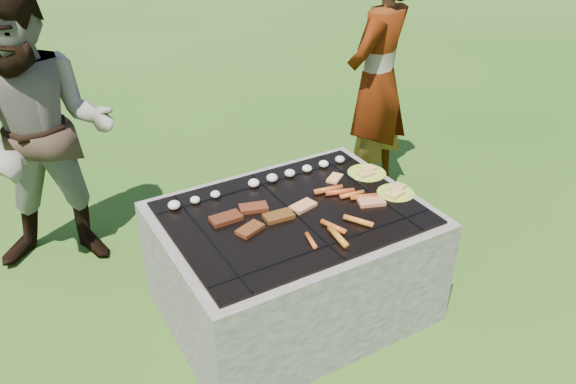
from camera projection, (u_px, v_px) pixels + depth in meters
name	position (u px, v px, depth m)	size (l,w,h in m)	color
lawn	(293.00, 306.00, 3.08)	(60.00, 60.00, 0.00)	#224812
fire_pit	(293.00, 265.00, 2.94)	(1.30, 1.00, 0.62)	#A79F94
mushrooms	(265.00, 180.00, 3.01)	(1.06, 0.06, 0.04)	beige
pork_slabs	(251.00, 217.00, 2.71)	(0.38, 0.27, 0.02)	maroon
sausages	(342.00, 210.00, 2.76)	(0.54, 0.49, 0.03)	#D05022
bread_on_grate	(338.00, 198.00, 2.87)	(0.47, 0.41, 0.02)	tan
plate_far	(367.00, 173.00, 3.12)	(0.26, 0.26, 0.03)	yellow
plate_near	(396.00, 193.00, 2.94)	(0.22, 0.22, 0.03)	#EBF93B
cook	(377.00, 82.00, 3.78)	(0.60, 0.40, 1.65)	gray
bystander	(43.00, 136.00, 3.05)	(0.80, 0.62, 1.64)	gray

